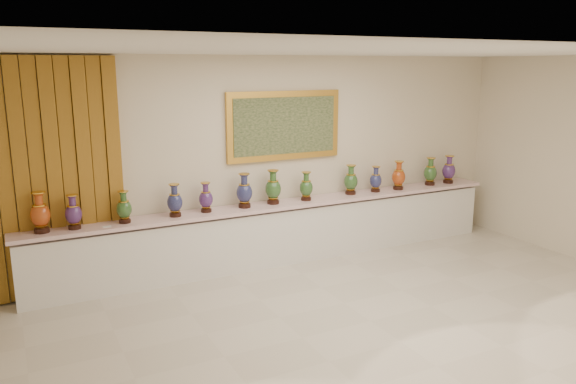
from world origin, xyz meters
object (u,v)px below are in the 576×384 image
vase_2 (124,209)px  vase_0 (40,214)px  vase_1 (73,214)px  counter (282,233)px

vase_2 → vase_0: bearing=178.9°
vase_0 → vase_2: (0.97, -0.02, -0.04)m
vase_0 → vase_1: (0.37, -0.02, -0.03)m
vase_1 → counter: bearing=0.9°
vase_0 → vase_1: vase_0 is taller
counter → vase_1: vase_1 is taller
counter → vase_1: 2.94m
vase_0 → counter: bearing=0.5°
vase_1 → vase_2: size_ratio=1.03×
counter → vase_0: vase_0 is taller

